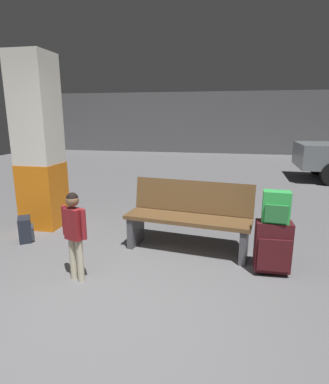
{
  "coord_description": "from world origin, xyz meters",
  "views": [
    {
      "loc": [
        0.95,
        -2.17,
        1.71
      ],
      "look_at": [
        0.24,
        1.3,
        0.85
      ],
      "focal_mm": 29.3,
      "sensor_mm": 36.0,
      "label": 1
    }
  ],
  "objects_px": {
    "structural_pillar": "(39,144)",
    "backpack_dark_floor": "(26,229)",
    "bench": "(189,217)",
    "backpack_bright": "(276,207)",
    "child": "(74,227)",
    "suitcase": "(273,247)"
  },
  "relations": [
    {
      "from": "backpack_dark_floor",
      "to": "structural_pillar",
      "type": "bearing_deg",
      "value": 97.85
    },
    {
      "from": "structural_pillar",
      "to": "suitcase",
      "type": "bearing_deg",
      "value": -15.86
    },
    {
      "from": "child",
      "to": "backpack_dark_floor",
      "type": "distance_m",
      "value": 1.54
    },
    {
      "from": "suitcase",
      "to": "bench",
      "type": "bearing_deg",
      "value": 153.96
    },
    {
      "from": "structural_pillar",
      "to": "suitcase",
      "type": "xyz_separation_m",
      "value": [
        3.35,
        -0.95,
        -0.97
      ]
    },
    {
      "from": "backpack_dark_floor",
      "to": "suitcase",
      "type": "bearing_deg",
      "value": -5.4
    },
    {
      "from": "backpack_bright",
      "to": "backpack_dark_floor",
      "type": "xyz_separation_m",
      "value": [
        -3.26,
        0.31,
        -0.6
      ]
    },
    {
      "from": "structural_pillar",
      "to": "bench",
      "type": "height_order",
      "value": "structural_pillar"
    },
    {
      "from": "bench",
      "to": "child",
      "type": "bearing_deg",
      "value": -135.85
    },
    {
      "from": "backpack_bright",
      "to": "suitcase",
      "type": "bearing_deg",
      "value": 32.1
    },
    {
      "from": "suitcase",
      "to": "backpack_bright",
      "type": "xyz_separation_m",
      "value": [
        -0.0,
        -0.0,
        0.45
      ]
    },
    {
      "from": "backpack_bright",
      "to": "bench",
      "type": "bearing_deg",
      "value": 153.92
    },
    {
      "from": "structural_pillar",
      "to": "backpack_dark_floor",
      "type": "bearing_deg",
      "value": -82.15
    },
    {
      "from": "bench",
      "to": "backpack_bright",
      "type": "xyz_separation_m",
      "value": [
        0.99,
        -0.48,
        0.33
      ]
    },
    {
      "from": "structural_pillar",
      "to": "bench",
      "type": "distance_m",
      "value": 2.55
    },
    {
      "from": "bench",
      "to": "backpack_bright",
      "type": "height_order",
      "value": "backpack_bright"
    },
    {
      "from": "backpack_bright",
      "to": "child",
      "type": "height_order",
      "value": "child"
    },
    {
      "from": "structural_pillar",
      "to": "backpack_bright",
      "type": "distance_m",
      "value": 3.52
    },
    {
      "from": "structural_pillar",
      "to": "backpack_dark_floor",
      "type": "height_order",
      "value": "structural_pillar"
    },
    {
      "from": "structural_pillar",
      "to": "bench",
      "type": "relative_size",
      "value": 1.57
    },
    {
      "from": "bench",
      "to": "backpack_dark_floor",
      "type": "xyz_separation_m",
      "value": [
        -2.27,
        -0.17,
        -0.28
      ]
    },
    {
      "from": "structural_pillar",
      "to": "suitcase",
      "type": "relative_size",
      "value": 4.32
    }
  ]
}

